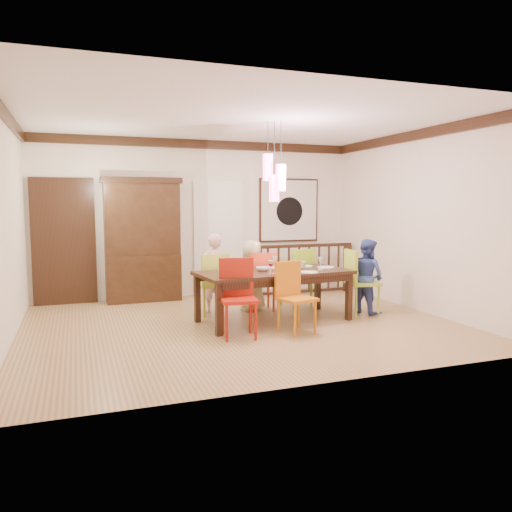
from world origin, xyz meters
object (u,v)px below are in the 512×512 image
object	(u,v)px
dining_table	(274,276)
person_far_left	(213,273)
china_hutch	(143,240)
balustrade	(304,268)
chair_end_right	(363,277)
person_end_right	(367,276)
chair_far_left	(212,279)
person_far_mid	(252,275)

from	to	relation	value
dining_table	person_far_left	world-z (taller)	person_far_left
china_hutch	balustrade	bearing A→B (deg)	-6.59
chair_end_right	person_end_right	bearing A→B (deg)	-58.77
chair_far_left	chair_end_right	world-z (taller)	chair_end_right
chair_far_left	china_hutch	world-z (taller)	china_hutch
china_hutch	person_end_right	world-z (taller)	china_hutch
person_end_right	person_far_left	bearing A→B (deg)	53.07
dining_table	person_far_left	distance (m)	1.13
person_far_left	person_end_right	size ratio (longest dim) A/B	1.07
person_far_left	balustrade	bearing A→B (deg)	-170.55
chair_end_right	person_end_right	world-z (taller)	person_end_right
china_hutch	person_far_left	bearing A→B (deg)	-55.12
chair_far_left	person_far_left	size ratio (longest dim) A/B	0.77
chair_end_right	china_hutch	distance (m)	3.88
chair_far_left	chair_end_right	bearing A→B (deg)	159.91
china_hutch	person_far_mid	bearing A→B (deg)	-42.73
china_hutch	balustrade	world-z (taller)	china_hutch
person_far_left	person_far_mid	xyz separation A→B (m)	(0.62, -0.10, -0.06)
chair_far_left	person_end_right	bearing A→B (deg)	161.60
china_hutch	person_far_mid	xyz separation A→B (m)	(1.55, -1.43, -0.52)
chair_end_right	person_far_mid	world-z (taller)	person_far_mid
chair_end_right	chair_far_left	bearing A→B (deg)	79.00
chair_far_left	person_far_mid	distance (m)	0.68
chair_far_left	person_far_mid	size ratio (longest dim) A/B	0.84
balustrade	person_end_right	distance (m)	1.90
dining_table	chair_far_left	world-z (taller)	chair_far_left
person_far_left	person_far_mid	world-z (taller)	person_far_left
dining_table	balustrade	world-z (taller)	balustrade
china_hutch	person_end_right	distance (m)	3.93
person_far_left	person_far_mid	size ratio (longest dim) A/B	1.10
person_far_left	person_end_right	distance (m)	2.44
chair_far_left	chair_end_right	xyz separation A→B (m)	(2.22, -0.79, 0.03)
chair_end_right	person_far_mid	xyz separation A→B (m)	(-1.55, 0.84, -0.01)
chair_far_left	person_end_right	distance (m)	2.44
person_far_mid	china_hutch	bearing A→B (deg)	-54.41
chair_end_right	dining_table	bearing A→B (deg)	97.25
person_far_mid	person_end_right	distance (m)	1.83
dining_table	person_far_left	size ratio (longest dim) A/B	1.85
dining_table	china_hutch	xyz separation A→B (m)	(-1.61, 2.24, 0.43)
china_hutch	person_far_mid	size ratio (longest dim) A/B	1.90
chair_end_right	person_far_mid	distance (m)	1.76
balustrade	person_far_mid	world-z (taller)	person_far_mid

